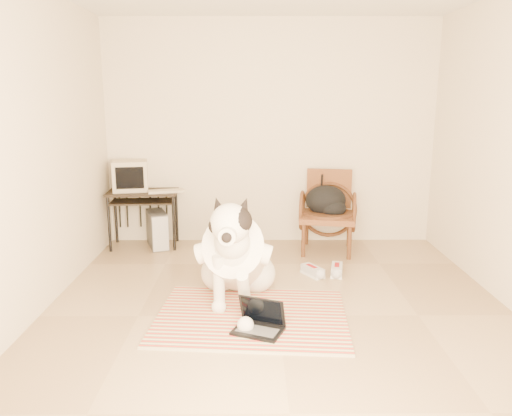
{
  "coord_description": "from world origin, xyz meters",
  "views": [
    {
      "loc": [
        -0.21,
        -3.87,
        1.8
      ],
      "look_at": [
        -0.18,
        0.35,
        0.85
      ],
      "focal_mm": 35.0,
      "sensor_mm": 36.0,
      "label": 1
    }
  ],
  "objects_px": {
    "computer_desk": "(143,199)",
    "rattan_chair": "(328,211)",
    "laptop": "(260,323)",
    "pc_tower": "(157,229)",
    "crt_monitor": "(130,175)",
    "dog": "(236,256)",
    "backpack": "(327,202)"
  },
  "relations": [
    {
      "from": "computer_desk",
      "to": "rattan_chair",
      "type": "distance_m",
      "value": 2.21
    },
    {
      "from": "laptop",
      "to": "pc_tower",
      "type": "height_order",
      "value": "pc_tower"
    },
    {
      "from": "computer_desk",
      "to": "crt_monitor",
      "type": "height_order",
      "value": "crt_monitor"
    },
    {
      "from": "dog",
      "to": "pc_tower",
      "type": "distance_m",
      "value": 1.93
    },
    {
      "from": "computer_desk",
      "to": "backpack",
      "type": "relative_size",
      "value": 1.8
    },
    {
      "from": "pc_tower",
      "to": "rattan_chair",
      "type": "bearing_deg",
      "value": -3.92
    },
    {
      "from": "computer_desk",
      "to": "pc_tower",
      "type": "xyz_separation_m",
      "value": [
        0.16,
        -0.01,
        -0.37
      ]
    },
    {
      "from": "crt_monitor",
      "to": "pc_tower",
      "type": "distance_m",
      "value": 0.72
    },
    {
      "from": "laptop",
      "to": "rattan_chair",
      "type": "distance_m",
      "value": 2.31
    },
    {
      "from": "crt_monitor",
      "to": "rattan_chair",
      "type": "distance_m",
      "value": 2.39
    },
    {
      "from": "laptop",
      "to": "backpack",
      "type": "xyz_separation_m",
      "value": [
        0.81,
        2.09,
        0.51
      ]
    },
    {
      "from": "rattan_chair",
      "to": "backpack",
      "type": "relative_size",
      "value": 1.99
    },
    {
      "from": "pc_tower",
      "to": "backpack",
      "type": "xyz_separation_m",
      "value": [
        2.02,
        -0.17,
        0.38
      ]
    },
    {
      "from": "crt_monitor",
      "to": "pc_tower",
      "type": "height_order",
      "value": "crt_monitor"
    },
    {
      "from": "backpack",
      "to": "crt_monitor",
      "type": "bearing_deg",
      "value": 173.78
    },
    {
      "from": "crt_monitor",
      "to": "backpack",
      "type": "relative_size",
      "value": 1.0
    },
    {
      "from": "dog",
      "to": "backpack",
      "type": "bearing_deg",
      "value": 55.13
    },
    {
      "from": "rattan_chair",
      "to": "dog",
      "type": "bearing_deg",
      "value": -124.71
    },
    {
      "from": "pc_tower",
      "to": "crt_monitor",
      "type": "bearing_deg",
      "value": 165.4
    },
    {
      "from": "pc_tower",
      "to": "rattan_chair",
      "type": "xyz_separation_m",
      "value": [
        2.04,
        -0.14,
        0.26
      ]
    },
    {
      "from": "computer_desk",
      "to": "crt_monitor",
      "type": "bearing_deg",
      "value": 155.89
    },
    {
      "from": "dog",
      "to": "rattan_chair",
      "type": "bearing_deg",
      "value": 55.29
    },
    {
      "from": "dog",
      "to": "laptop",
      "type": "relative_size",
      "value": 3.32
    },
    {
      "from": "dog",
      "to": "pc_tower",
      "type": "xyz_separation_m",
      "value": [
        -1.01,
        1.63,
        -0.2
      ]
    },
    {
      "from": "pc_tower",
      "to": "backpack",
      "type": "relative_size",
      "value": 1.06
    },
    {
      "from": "dog",
      "to": "laptop",
      "type": "distance_m",
      "value": 0.74
    },
    {
      "from": "dog",
      "to": "backpack",
      "type": "relative_size",
      "value": 3.1
    },
    {
      "from": "computer_desk",
      "to": "rattan_chair",
      "type": "xyz_separation_m",
      "value": [
        2.2,
        -0.15,
        -0.12
      ]
    },
    {
      "from": "crt_monitor",
      "to": "backpack",
      "type": "xyz_separation_m",
      "value": [
        2.33,
        -0.25,
        -0.27
      ]
    },
    {
      "from": "laptop",
      "to": "rattan_chair",
      "type": "relative_size",
      "value": 0.47
    },
    {
      "from": "dog",
      "to": "laptop",
      "type": "height_order",
      "value": "dog"
    },
    {
      "from": "crt_monitor",
      "to": "backpack",
      "type": "distance_m",
      "value": 2.36
    }
  ]
}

